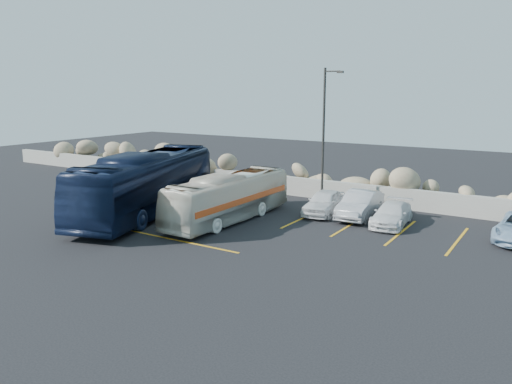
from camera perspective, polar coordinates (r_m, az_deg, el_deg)
The scene contains 10 objects.
ground at distance 22.91m, azimuth -8.48°, elevation -5.79°, with size 90.00×90.00×0.00m, color black.
seawall at distance 32.51m, azimuth 5.37°, elevation 0.55°, with size 60.00×0.40×1.20m, color gray.
riprap_pile at distance 33.44m, azimuth 6.33°, elevation 2.06°, with size 54.00×2.80×2.60m, color #988263, non-canonical shape.
parking_lines at distance 25.05m, azimuth 8.14°, elevation -4.25°, with size 18.16×9.36×0.01m.
lamppost at distance 28.66m, azimuth 7.81°, elevation 6.48°, with size 1.14×0.18×8.00m.
vintage_bus at distance 26.28m, azimuth -3.12°, elevation -0.63°, with size 2.08×8.90×2.48m, color silver.
tour_coach at distance 28.31m, azimuth -12.35°, elevation 0.98°, with size 2.88×12.30×3.43m, color #0F1934.
car_a at distance 27.99m, azimuth 7.84°, elevation -1.16°, with size 1.58×3.92×1.34m, color silver.
car_b at distance 27.56m, azimuth 11.81°, elevation -1.41°, with size 1.51×4.33×1.43m, color #AFB0B4.
car_c at distance 26.41m, azimuth 15.26°, elevation -2.46°, with size 1.59×3.90×1.13m, color silver.
Camera 1 is at (14.38, -16.49, 6.79)m, focal length 35.00 mm.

